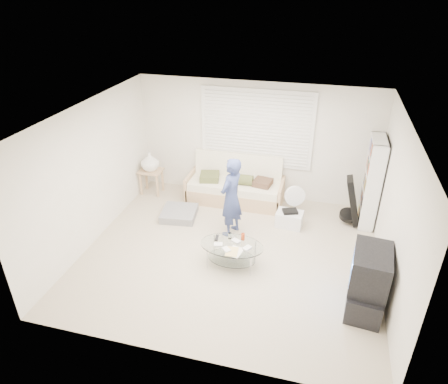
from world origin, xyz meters
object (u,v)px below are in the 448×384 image
(tv_unit, at_px, (368,281))
(coffee_table, at_px, (232,249))
(bookshelf, at_px, (371,182))
(futon_sofa, at_px, (235,187))

(tv_unit, bearing_deg, coffee_table, 167.36)
(bookshelf, distance_m, coffee_table, 3.01)
(tv_unit, bearing_deg, bookshelf, 87.04)
(bookshelf, distance_m, tv_unit, 2.46)
(tv_unit, xyz_separation_m, coffee_table, (-2.10, 0.47, -0.16))
(futon_sofa, distance_m, coffee_table, 2.19)
(futon_sofa, xyz_separation_m, coffee_table, (0.45, -2.15, -0.01))
(bookshelf, height_order, tv_unit, bookshelf)
(tv_unit, bearing_deg, futon_sofa, 134.18)
(coffee_table, bearing_deg, futon_sofa, 101.72)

